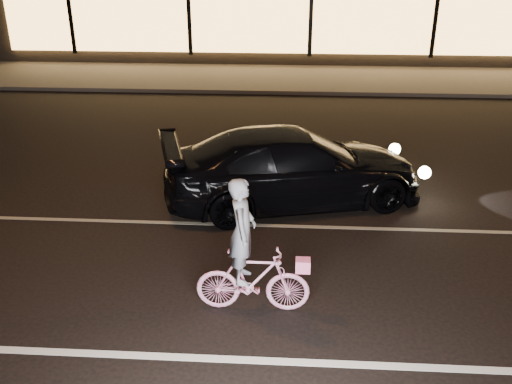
{
  "coord_description": "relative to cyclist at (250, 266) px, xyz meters",
  "views": [
    {
      "loc": [
        -0.66,
        -6.91,
        4.7
      ],
      "look_at": [
        -1.13,
        0.6,
        1.28
      ],
      "focal_mm": 40.0,
      "sensor_mm": 36.0,
      "label": 1
    }
  ],
  "objects": [
    {
      "name": "sidewalk",
      "position": [
        1.14,
        13.46,
        -0.63
      ],
      "size": [
        30.0,
        4.0,
        0.12
      ],
      "primitive_type": "cube",
      "color": "#383533",
      "rests_on": "ground"
    },
    {
      "name": "ground",
      "position": [
        1.14,
        0.46,
        -0.69
      ],
      "size": [
        90.0,
        90.0,
        0.0
      ],
      "primitive_type": "plane",
      "color": "black",
      "rests_on": "ground"
    },
    {
      "name": "sedan",
      "position": [
        0.58,
        3.52,
        0.02
      ],
      "size": [
        5.24,
        3.24,
        1.42
      ],
      "rotation": [
        0.0,
        0.0,
        1.85
      ],
      "color": "black",
      "rests_on": "ground"
    },
    {
      "name": "cyclist",
      "position": [
        0.0,
        0.0,
        0.0
      ],
      "size": [
        1.54,
        0.53,
        1.94
      ],
      "rotation": [
        0.0,
        0.0,
        1.57
      ],
      "color": "#E03387",
      "rests_on": "ground"
    },
    {
      "name": "lane_stripe_far",
      "position": [
        1.14,
        2.46,
        -0.69
      ],
      "size": [
        60.0,
        0.1,
        0.01
      ],
      "primitive_type": "cube",
      "color": "gray",
      "rests_on": "ground"
    },
    {
      "name": "lane_stripe_near",
      "position": [
        1.14,
        -1.04,
        -0.69
      ],
      "size": [
        60.0,
        0.12,
        0.01
      ],
      "primitive_type": "cube",
      "color": "silver",
      "rests_on": "ground"
    }
  ]
}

